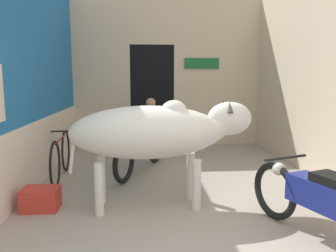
# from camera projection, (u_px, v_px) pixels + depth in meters

# --- Properties ---
(wall_left_shopfront) EXTENTS (0.25, 5.54, 3.52)m
(wall_left_shopfront) POSITION_uv_depth(u_px,v_px,m) (27.00, 74.00, 4.90)
(wall_left_shopfront) COLOR #236BAD
(wall_left_shopfront) RESTS_ON ground_plane
(wall_back_with_doorway) EXTENTS (4.46, 0.93, 3.52)m
(wall_back_with_doorway) POSITION_uv_depth(u_px,v_px,m) (161.00, 82.00, 8.10)
(wall_back_with_doorway) COLOR beige
(wall_back_with_doorway) RESTS_ON ground_plane
(wall_right_with_door) EXTENTS (0.22, 5.54, 3.52)m
(wall_right_with_door) POSITION_uv_depth(u_px,v_px,m) (325.00, 72.00, 5.21)
(wall_right_with_door) COLOR beige
(wall_right_with_door) RESTS_ON ground_plane
(cow) EXTENTS (2.34, 0.81, 1.37)m
(cow) POSITION_uv_depth(u_px,v_px,m) (157.00, 132.00, 4.11)
(cow) COLOR silver
(cow) RESTS_ON ground_plane
(motorcycle_near) EXTENTS (0.84, 1.95, 0.78)m
(motorcycle_near) POSITION_uv_depth(u_px,v_px,m) (324.00, 202.00, 3.19)
(motorcycle_near) COLOR black
(motorcycle_near) RESTS_ON ground_plane
(motorcycle_far) EXTENTS (0.92, 1.86, 0.77)m
(motorcycle_far) POSITION_uv_depth(u_px,v_px,m) (141.00, 147.00, 5.73)
(motorcycle_far) COLOR black
(motorcycle_far) RESTS_ON ground_plane
(bicycle) EXTENTS (0.44, 1.71, 0.74)m
(bicycle) POSITION_uv_depth(u_px,v_px,m) (61.00, 157.00, 5.33)
(bicycle) COLOR black
(bicycle) RESTS_ON ground_plane
(shopkeeper_seated) EXTENTS (0.43, 0.34, 1.20)m
(shopkeeper_seated) POSITION_uv_depth(u_px,v_px,m) (151.00, 124.00, 7.24)
(shopkeeper_seated) COLOR brown
(shopkeeper_seated) RESTS_ON ground_plane
(plastic_stool) EXTENTS (0.31, 0.31, 0.46)m
(plastic_stool) POSITION_uv_depth(u_px,v_px,m) (168.00, 140.00, 7.43)
(plastic_stool) COLOR #DB6093
(plastic_stool) RESTS_ON ground_plane
(crate) EXTENTS (0.44, 0.32, 0.28)m
(crate) POSITION_uv_depth(u_px,v_px,m) (41.00, 199.00, 4.11)
(crate) COLOR red
(crate) RESTS_ON ground_plane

